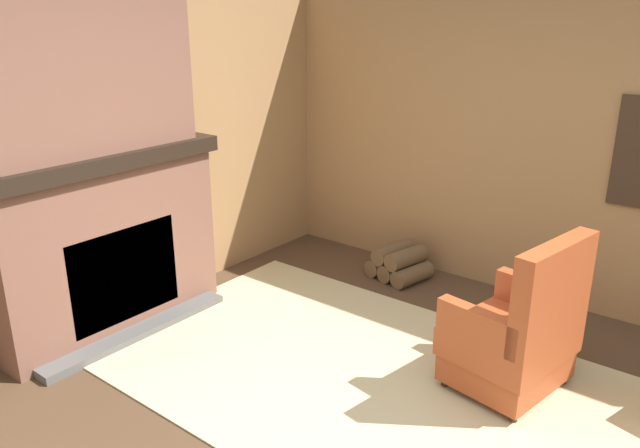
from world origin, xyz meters
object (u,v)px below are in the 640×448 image
object	(u,v)px
storage_case	(110,139)
firewood_stack	(399,264)
oil_lamp_vase	(47,147)
armchair	(517,336)

from	to	relation	value
storage_case	firewood_stack	bearing A→B (deg)	58.16
oil_lamp_vase	storage_case	distance (m)	0.45
armchair	oil_lamp_vase	bearing A→B (deg)	36.91
armchair	firewood_stack	world-z (taller)	armchair
armchair	storage_case	xyz separation A→B (m)	(-2.64, -0.92, 1.02)
firewood_stack	storage_case	bearing A→B (deg)	-121.84
armchair	storage_case	size ratio (longest dim) A/B	4.17
armchair	oil_lamp_vase	size ratio (longest dim) A/B	4.28
armchair	storage_case	bearing A→B (deg)	28.64
oil_lamp_vase	storage_case	world-z (taller)	oil_lamp_vase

